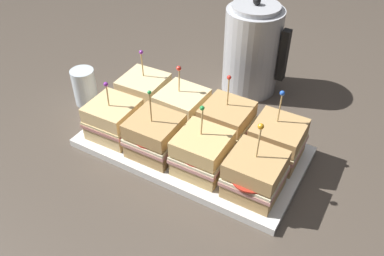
{
  "coord_description": "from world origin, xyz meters",
  "views": [
    {
      "loc": [
        0.35,
        -0.61,
        0.64
      ],
      "look_at": [
        0.0,
        0.0,
        0.07
      ],
      "focal_mm": 38.0,
      "sensor_mm": 36.0,
      "label": 1
    }
  ],
  "objects": [
    {
      "name": "sandwich_back_center_right",
      "position": [
        0.06,
        0.06,
        0.06
      ],
      "size": [
        0.11,
        0.11,
        0.17
      ],
      "color": "tan",
      "rests_on": "serving_platter"
    },
    {
      "name": "ground_plane",
      "position": [
        0.0,
        0.0,
        0.0
      ],
      "size": [
        6.0,
        6.0,
        0.0
      ],
      "primitive_type": "plane",
      "color": "#4C4238"
    },
    {
      "name": "drinking_glass",
      "position": [
        -0.34,
        0.02,
        0.05
      ],
      "size": [
        0.06,
        0.06,
        0.1
      ],
      "color": "silver",
      "rests_on": "ground_plane"
    },
    {
      "name": "sandwich_front_center_left",
      "position": [
        -0.06,
        -0.06,
        0.06
      ],
      "size": [
        0.11,
        0.11,
        0.17
      ],
      "color": "tan",
      "rests_on": "serving_platter"
    },
    {
      "name": "serving_platter",
      "position": [
        0.0,
        0.0,
        0.01
      ],
      "size": [
        0.51,
        0.27,
        0.02
      ],
      "color": "silver",
      "rests_on": "ground_plane"
    },
    {
      "name": "sandwich_back_center_left",
      "position": [
        -0.06,
        0.06,
        0.06
      ],
      "size": [
        0.11,
        0.11,
        0.15
      ],
      "color": "beige",
      "rests_on": "serving_platter"
    },
    {
      "name": "sandwich_front_center_right",
      "position": [
        0.06,
        -0.06,
        0.06
      ],
      "size": [
        0.11,
        0.11,
        0.16
      ],
      "color": "tan",
      "rests_on": "serving_platter"
    },
    {
      "name": "sandwich_back_far_left",
      "position": [
        -0.17,
        0.06,
        0.06
      ],
      "size": [
        0.11,
        0.11,
        0.16
      ],
      "color": "beige",
      "rests_on": "serving_platter"
    },
    {
      "name": "kettle_steel",
      "position": [
        0.01,
        0.31,
        0.12
      ],
      "size": [
        0.17,
        0.15,
        0.26
      ],
      "color": "#B7BABF",
      "rests_on": "ground_plane"
    },
    {
      "name": "sandwich_back_far_right",
      "position": [
        0.18,
        0.06,
        0.06
      ],
      "size": [
        0.11,
        0.11,
        0.17
      ],
      "color": "tan",
      "rests_on": "serving_platter"
    },
    {
      "name": "sandwich_front_far_left",
      "position": [
        -0.18,
        -0.06,
        0.06
      ],
      "size": [
        0.11,
        0.11,
        0.15
      ],
      "color": "#DBB77A",
      "rests_on": "serving_platter"
    },
    {
      "name": "sandwich_front_far_right",
      "position": [
        0.18,
        -0.06,
        0.06
      ],
      "size": [
        0.11,
        0.11,
        0.17
      ],
      "color": "tan",
      "rests_on": "serving_platter"
    }
  ]
}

